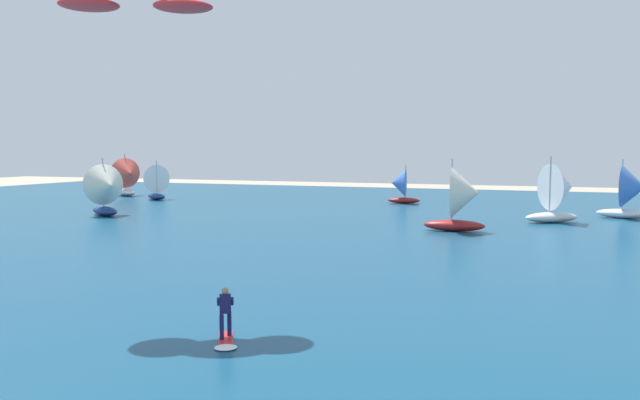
{
  "coord_description": "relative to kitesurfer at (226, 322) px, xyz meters",
  "views": [
    {
      "loc": [
        5.85,
        1.14,
        6.1
      ],
      "look_at": [
        -1.06,
        19.52,
        4.48
      ],
      "focal_mm": 33.53,
      "sensor_mm": 36.0,
      "label": 1
    }
  ],
  "objects": [
    {
      "name": "sailboat_heeled_over",
      "position": [
        3.71,
        28.9,
        1.86
      ],
      "size": [
        4.62,
        3.92,
        5.38
      ],
      "color": "maroon",
      "rests_on": "ocean"
    },
    {
      "name": "sailboat_mid_left",
      "position": [
        10.52,
        37.41,
        1.94
      ],
      "size": [
        5.0,
        4.54,
        5.56
      ],
      "color": "silver",
      "rests_on": "ocean"
    },
    {
      "name": "sailboat_trailing",
      "position": [
        -42.41,
        48.82,
        1.98
      ],
      "size": [
        5.08,
        4.62,
        5.65
      ],
      "color": "white",
      "rests_on": "ocean"
    },
    {
      "name": "sailboat_near_shore",
      "position": [
        -35.88,
        45.6,
        1.6
      ],
      "size": [
        4.32,
        3.89,
        4.8
      ],
      "color": "navy",
      "rests_on": "ocean"
    },
    {
      "name": "kitesurfer",
      "position": [
        0.0,
        0.0,
        0.0
      ],
      "size": [
        1.45,
        1.98,
        1.67
      ],
      "color": "red",
      "rests_on": "ocean"
    },
    {
      "name": "sailboat_anchored_offshore",
      "position": [
        -28.26,
        28.04,
        1.85
      ],
      "size": [
        4.81,
        4.29,
        5.35
      ],
      "color": "navy",
      "rests_on": "ocean"
    },
    {
      "name": "sailboat_center_horizon",
      "position": [
        -6.15,
        50.63,
        1.39
      ],
      "size": [
        3.8,
        3.26,
        4.36
      ],
      "color": "maroon",
      "rests_on": "ocean"
    },
    {
      "name": "sailboat_mid_right",
      "position": [
        16.57,
        42.54,
        1.81
      ],
      "size": [
        4.66,
        4.07,
        5.26
      ],
      "color": "white",
      "rests_on": "ocean"
    },
    {
      "name": "kite",
      "position": [
        -5.13,
        2.67,
        10.99
      ],
      "size": [
        5.91,
        4.03,
        0.86
      ],
      "color": "red"
    },
    {
      "name": "ocean",
      "position": [
        3.43,
        33.66,
        -0.65
      ],
      "size": [
        160.0,
        90.0,
        0.1
      ],
      "primitive_type": "cube",
      "color": "navy",
      "rests_on": "ground"
    }
  ]
}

